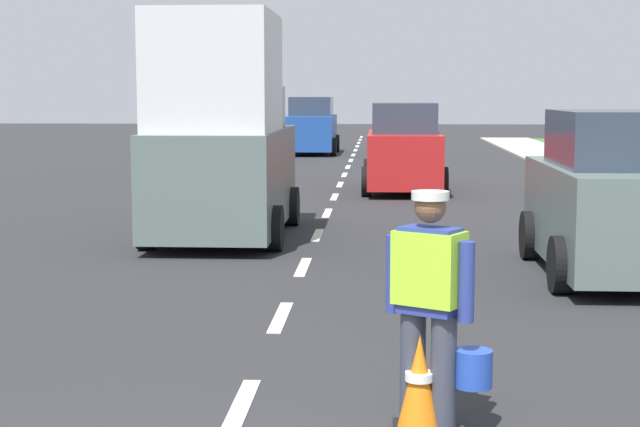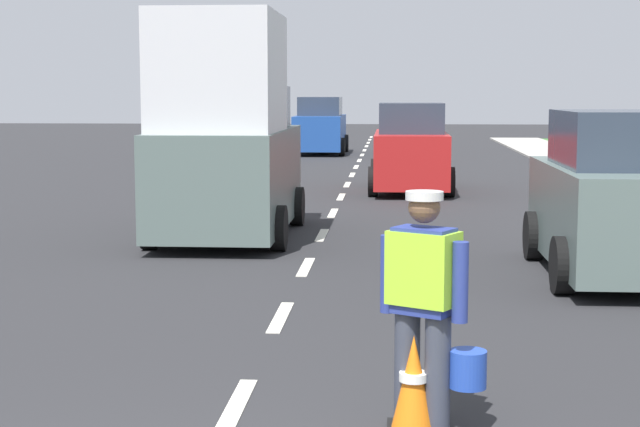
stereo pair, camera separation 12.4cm
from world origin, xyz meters
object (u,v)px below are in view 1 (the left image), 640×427
at_px(car_parked_curbside, 619,200).
at_px(road_worker, 433,298).
at_px(traffic_cone_near, 419,384).
at_px(car_outgoing_far, 404,150).
at_px(delivery_truck, 222,138).
at_px(car_oncoming_third, 311,127).

bearing_deg(car_parked_curbside, road_worker, -113.97).
distance_m(road_worker, traffic_cone_near, 0.60).
xyz_separation_m(car_outgoing_far, car_parked_curbside, (2.49, -10.83, 0.01)).
bearing_deg(car_parked_curbside, car_outgoing_far, 102.97).
bearing_deg(traffic_cone_near, road_worker, 32.55).
relative_size(traffic_cone_near, car_outgoing_far, 0.16).
height_order(delivery_truck, car_outgoing_far, delivery_truck).
bearing_deg(car_oncoming_third, road_worker, -84.43).
distance_m(traffic_cone_near, car_outgoing_far, 16.89).
distance_m(traffic_cone_near, car_oncoming_third, 31.24).
height_order(road_worker, car_oncoming_third, car_oncoming_third).
bearing_deg(car_parked_curbside, traffic_cone_near, -114.46).
height_order(traffic_cone_near, car_parked_curbside, car_parked_curbside).
relative_size(road_worker, traffic_cone_near, 2.46).
bearing_deg(car_outgoing_far, traffic_cone_near, -90.87).
bearing_deg(delivery_truck, car_parked_curbside, -27.93).
bearing_deg(car_parked_curbside, car_oncoming_third, 102.80).
relative_size(car_parked_curbside, car_oncoming_third, 0.92).
bearing_deg(car_oncoming_third, delivery_truck, -89.66).
distance_m(car_outgoing_far, car_oncoming_third, 14.57).
bearing_deg(delivery_truck, car_outgoing_far, 68.74).
distance_m(car_outgoing_far, car_parked_curbside, 11.11).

